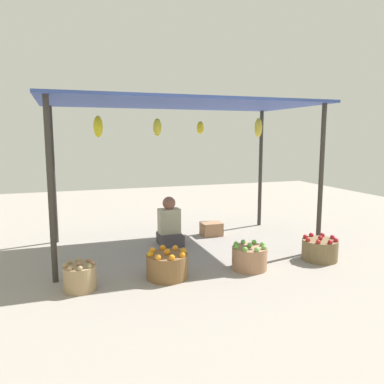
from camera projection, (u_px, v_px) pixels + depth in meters
ground_plane at (182, 246)px, 6.08m from camera, size 14.00×14.00×0.00m
market_stall_structure at (181, 112)px, 5.77m from camera, size 4.08×2.13×2.26m
vendor_person at (170, 226)px, 6.17m from camera, size 0.36×0.44×0.78m
basket_potatoes at (80, 277)px, 4.35m from camera, size 0.37×0.37×0.34m
basket_oranges at (167, 265)px, 4.73m from camera, size 0.52×0.52×0.37m
basket_green_apples at (249, 258)px, 5.04m from camera, size 0.46×0.46×0.36m
basket_red_apples at (320, 249)px, 5.41m from camera, size 0.50×0.50×0.35m
wooden_crate_near_vendor at (211, 229)px, 6.75m from camera, size 0.35×0.28×0.23m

